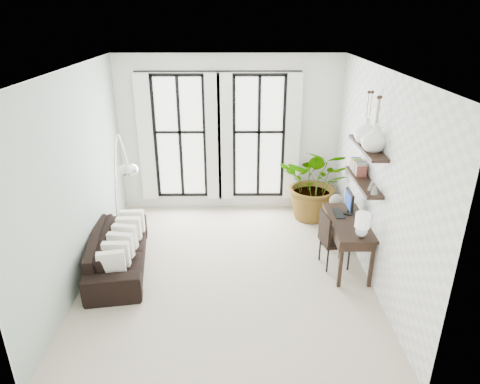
{
  "coord_description": "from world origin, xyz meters",
  "views": [
    {
      "loc": [
        0.15,
        -5.96,
        3.94
      ],
      "look_at": [
        0.2,
        0.3,
        1.27
      ],
      "focal_mm": 32.0,
      "sensor_mm": 36.0,
      "label": 1
    }
  ],
  "objects_px": {
    "sofa": "(118,251)",
    "desk_chair": "(331,237)",
    "plant": "(316,183)",
    "arc_lamp": "(120,167)",
    "desk": "(348,226)",
    "buddha": "(335,221)"
  },
  "relations": [
    {
      "from": "sofa",
      "to": "arc_lamp",
      "type": "xyz_separation_m",
      "value": [
        0.1,
        0.29,
        1.36
      ]
    },
    {
      "from": "desk",
      "to": "arc_lamp",
      "type": "bearing_deg",
      "value": 175.55
    },
    {
      "from": "sofa",
      "to": "plant",
      "type": "bearing_deg",
      "value": -71.55
    },
    {
      "from": "plant",
      "to": "sofa",
      "type": "bearing_deg",
      "value": -152.76
    },
    {
      "from": "sofa",
      "to": "plant",
      "type": "distance_m",
      "value": 4.0
    },
    {
      "from": "desk_chair",
      "to": "buddha",
      "type": "height_order",
      "value": "desk_chair"
    },
    {
      "from": "plant",
      "to": "desk_chair",
      "type": "height_order",
      "value": "plant"
    },
    {
      "from": "arc_lamp",
      "to": "buddha",
      "type": "xyz_separation_m",
      "value": [
        3.64,
        0.61,
        -1.29
      ]
    },
    {
      "from": "sofa",
      "to": "desk_chair",
      "type": "relative_size",
      "value": 2.24
    },
    {
      "from": "plant",
      "to": "desk_chair",
      "type": "distance_m",
      "value": 1.81
    },
    {
      "from": "plant",
      "to": "desk_chair",
      "type": "relative_size",
      "value": 1.62
    },
    {
      "from": "sofa",
      "to": "desk_chair",
      "type": "height_order",
      "value": "desk_chair"
    },
    {
      "from": "sofa",
      "to": "plant",
      "type": "relative_size",
      "value": 1.38
    },
    {
      "from": "sofa",
      "to": "arc_lamp",
      "type": "relative_size",
      "value": 0.97
    },
    {
      "from": "desk",
      "to": "arc_lamp",
      "type": "xyz_separation_m",
      "value": [
        -3.64,
        0.28,
        0.92
      ]
    },
    {
      "from": "desk_chair",
      "to": "arc_lamp",
      "type": "bearing_deg",
      "value": 166.09
    },
    {
      "from": "desk",
      "to": "desk_chair",
      "type": "height_order",
      "value": "desk"
    },
    {
      "from": "desk",
      "to": "plant",
      "type": "bearing_deg",
      "value": 96.7
    },
    {
      "from": "desk",
      "to": "buddha",
      "type": "bearing_deg",
      "value": 90.21
    },
    {
      "from": "sofa",
      "to": "desk",
      "type": "height_order",
      "value": "desk"
    },
    {
      "from": "sofa",
      "to": "arc_lamp",
      "type": "height_order",
      "value": "arc_lamp"
    },
    {
      "from": "desk",
      "to": "arc_lamp",
      "type": "height_order",
      "value": "arc_lamp"
    }
  ]
}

